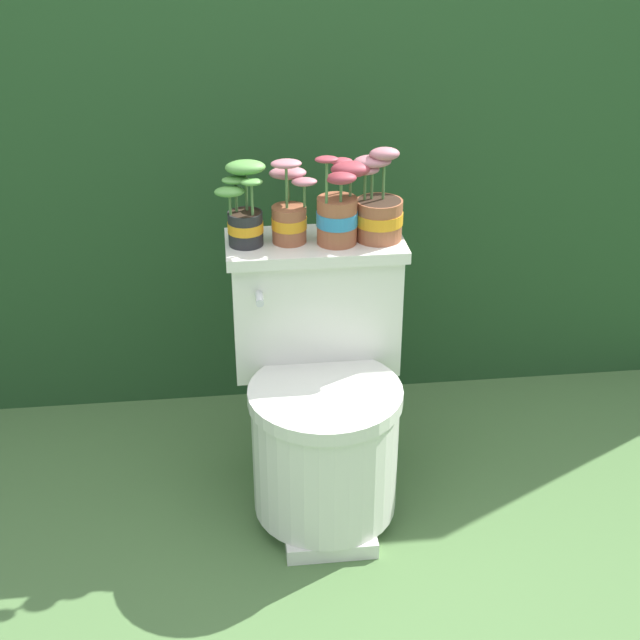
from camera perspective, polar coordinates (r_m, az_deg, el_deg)
The scene contains 7 objects.
ground_plane at distance 2.50m, azimuth 0.73°, elevation -11.74°, with size 12.00×12.00×0.00m, color #4C703D.
hedge_backdrop at distance 2.99m, azimuth -1.57°, elevation 12.73°, with size 3.37×0.76×1.62m.
toilet at distance 2.33m, azimuth 0.09°, elevation -4.91°, with size 0.46×0.54×0.71m.
potted_plant_left at distance 2.24m, azimuth -4.88°, elevation 6.95°, with size 0.13×0.10×0.21m.
potted_plant_midleft at distance 2.25m, azimuth -1.97°, elevation 7.00°, with size 0.12×0.12×0.22m.
potted_plant_middle at distance 2.24m, azimuth 1.21°, elevation 7.13°, with size 0.14×0.11×0.24m.
potted_plant_midright at distance 2.27m, azimuth 3.75°, elevation 7.10°, with size 0.13×0.12×0.24m.
Camera 1 is at (-0.25, -1.91, 1.59)m, focal length 50.00 mm.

